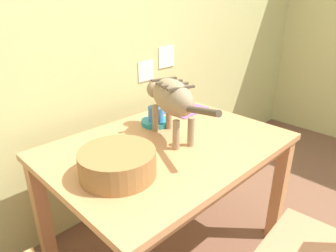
{
  "coord_description": "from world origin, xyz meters",
  "views": [
    {
      "loc": [
        -1.1,
        0.15,
        1.47
      ],
      "look_at": [
        -0.08,
        1.17,
        0.84
      ],
      "focal_mm": 32.31,
      "sensor_mm": 36.0,
      "label": 1
    }
  ],
  "objects_px": {
    "magazine": "(186,110)",
    "book_stack": "(119,167)",
    "wicker_basket": "(118,163)",
    "cat": "(171,98)",
    "coffee_mug": "(156,113)",
    "saucer_bowl": "(156,122)",
    "dining_table": "(168,158)"
  },
  "relations": [
    {
      "from": "magazine",
      "to": "book_stack",
      "type": "xyz_separation_m",
      "value": [
        -0.79,
        -0.31,
        0.02
      ]
    },
    {
      "from": "book_stack",
      "to": "wicker_basket",
      "type": "height_order",
      "value": "wicker_basket"
    },
    {
      "from": "book_stack",
      "to": "wicker_basket",
      "type": "bearing_deg",
      "value": -133.68
    },
    {
      "from": "cat",
      "to": "book_stack",
      "type": "distance_m",
      "value": 0.47
    },
    {
      "from": "magazine",
      "to": "wicker_basket",
      "type": "height_order",
      "value": "wicker_basket"
    },
    {
      "from": "coffee_mug",
      "to": "magazine",
      "type": "distance_m",
      "value": 0.32
    },
    {
      "from": "saucer_bowl",
      "to": "magazine",
      "type": "bearing_deg",
      "value": 5.77
    },
    {
      "from": "saucer_bowl",
      "to": "wicker_basket",
      "type": "distance_m",
      "value": 0.59
    },
    {
      "from": "coffee_mug",
      "to": "cat",
      "type": "bearing_deg",
      "value": -108.72
    },
    {
      "from": "cat",
      "to": "magazine",
      "type": "distance_m",
      "value": 0.49
    },
    {
      "from": "saucer_bowl",
      "to": "cat",
      "type": "bearing_deg",
      "value": -107.84
    },
    {
      "from": "book_stack",
      "to": "wicker_basket",
      "type": "xyz_separation_m",
      "value": [
        -0.03,
        -0.03,
        0.04
      ]
    },
    {
      "from": "magazine",
      "to": "wicker_basket",
      "type": "distance_m",
      "value": 0.89
    },
    {
      "from": "cat",
      "to": "wicker_basket",
      "type": "relative_size",
      "value": 1.95
    },
    {
      "from": "book_stack",
      "to": "coffee_mug",
      "type": "bearing_deg",
      "value": 29.98
    },
    {
      "from": "cat",
      "to": "coffee_mug",
      "type": "relative_size",
      "value": 4.89
    },
    {
      "from": "magazine",
      "to": "coffee_mug",
      "type": "bearing_deg",
      "value": -179.16
    },
    {
      "from": "dining_table",
      "to": "wicker_basket",
      "type": "bearing_deg",
      "value": -169.6
    },
    {
      "from": "saucer_bowl",
      "to": "magazine",
      "type": "relative_size",
      "value": 0.65
    },
    {
      "from": "magazine",
      "to": "wicker_basket",
      "type": "xyz_separation_m",
      "value": [
        -0.82,
        -0.34,
        0.06
      ]
    },
    {
      "from": "saucer_bowl",
      "to": "wicker_basket",
      "type": "height_order",
      "value": "wicker_basket"
    },
    {
      "from": "dining_table",
      "to": "cat",
      "type": "xyz_separation_m",
      "value": [
        0.07,
        0.05,
        0.32
      ]
    },
    {
      "from": "dining_table",
      "to": "magazine",
      "type": "distance_m",
      "value": 0.53
    },
    {
      "from": "coffee_mug",
      "to": "dining_table",
      "type": "bearing_deg",
      "value": -119.29
    },
    {
      "from": "dining_table",
      "to": "book_stack",
      "type": "bearing_deg",
      "value": -173.34
    },
    {
      "from": "book_stack",
      "to": "dining_table",
      "type": "bearing_deg",
      "value": 6.66
    },
    {
      "from": "coffee_mug",
      "to": "book_stack",
      "type": "distance_m",
      "value": 0.56
    },
    {
      "from": "dining_table",
      "to": "cat",
      "type": "height_order",
      "value": "cat"
    },
    {
      "from": "dining_table",
      "to": "magazine",
      "type": "height_order",
      "value": "magazine"
    },
    {
      "from": "magazine",
      "to": "dining_table",
      "type": "bearing_deg",
      "value": -153.8
    },
    {
      "from": "wicker_basket",
      "to": "magazine",
      "type": "bearing_deg",
      "value": 22.4
    },
    {
      "from": "saucer_bowl",
      "to": "book_stack",
      "type": "relative_size",
      "value": 1.02
    }
  ]
}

